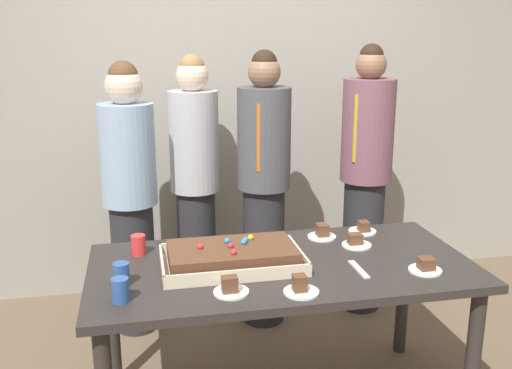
{
  "coord_description": "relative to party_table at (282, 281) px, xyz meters",
  "views": [
    {
      "loc": [
        -0.63,
        -2.42,
        1.82
      ],
      "look_at": [
        -0.09,
        0.15,
        1.12
      ],
      "focal_mm": 40.12,
      "sensor_mm": 36.0,
      "label": 1
    }
  ],
  "objects": [
    {
      "name": "plated_slice_center_front",
      "position": [
        -0.29,
        -0.27,
        0.12
      ],
      "size": [
        0.15,
        0.15,
        0.08
      ],
      "color": "white",
      "rests_on": "party_table"
    },
    {
      "name": "drink_cup_far_end",
      "position": [
        -0.66,
        0.25,
        0.14
      ],
      "size": [
        0.07,
        0.07,
        0.1
      ],
      "primitive_type": "cylinder",
      "color": "red",
      "rests_on": "party_table"
    },
    {
      "name": "party_table",
      "position": [
        0.0,
        0.0,
        0.0
      ],
      "size": [
        1.79,
        0.87,
        0.77
      ],
      "color": "#2D2826",
      "rests_on": "ground_plane"
    },
    {
      "name": "person_green_shirt_behind",
      "position": [
        -0.7,
        0.96,
        0.2
      ],
      "size": [
        0.33,
        0.33,
        1.67
      ],
      "rotation": [
        0.0,
        0.0,
        -1.11
      ],
      "color": "#28282D",
      "rests_on": "ground_plane"
    },
    {
      "name": "plated_slice_far_right",
      "position": [
        0.54,
        0.33,
        0.11
      ],
      "size": [
        0.15,
        0.15,
        0.06
      ],
      "color": "white",
      "rests_on": "party_table"
    },
    {
      "name": "plated_slice_far_left",
      "position": [
        0.29,
        0.3,
        0.12
      ],
      "size": [
        0.15,
        0.15,
        0.07
      ],
      "color": "white",
      "rests_on": "party_table"
    },
    {
      "name": "plated_slice_center_back",
      "position": [
        0.42,
        0.15,
        0.11
      ],
      "size": [
        0.15,
        0.15,
        0.06
      ],
      "color": "white",
      "rests_on": "party_table"
    },
    {
      "name": "interior_back_panel",
      "position": [
        0.0,
        1.6,
        0.82
      ],
      "size": [
        8.0,
        0.12,
        3.0
      ],
      "primitive_type": "cube",
      "color": "#9E998E",
      "rests_on": "ground_plane"
    },
    {
      "name": "plated_slice_near_right",
      "position": [
        0.62,
        -0.22,
        0.11
      ],
      "size": [
        0.15,
        0.15,
        0.06
      ],
      "color": "white",
      "rests_on": "party_table"
    },
    {
      "name": "person_far_right_suit",
      "position": [
        -0.29,
        1.17,
        0.21
      ],
      "size": [
        0.32,
        0.32,
        1.69
      ],
      "rotation": [
        0.0,
        0.0,
        -1.53
      ],
      "color": "#28282D",
      "rests_on": "ground_plane"
    },
    {
      "name": "drink_cup_middle",
      "position": [
        -0.73,
        -0.25,
        0.14
      ],
      "size": [
        0.07,
        0.07,
        0.1
      ],
      "primitive_type": "cylinder",
      "color": "#2D5199",
      "rests_on": "party_table"
    },
    {
      "name": "sheet_cake",
      "position": [
        -0.23,
        0.02,
        0.14
      ],
      "size": [
        0.65,
        0.4,
        0.12
      ],
      "color": "beige",
      "rests_on": "party_table"
    },
    {
      "name": "plated_slice_near_left",
      "position": [
        -0.0,
        -0.32,
        0.11
      ],
      "size": [
        0.15,
        0.15,
        0.08
      ],
      "color": "white",
      "rests_on": "party_table"
    },
    {
      "name": "drink_cup_nearest",
      "position": [
        -0.73,
        -0.09,
        0.14
      ],
      "size": [
        0.07,
        0.07,
        0.1
      ],
      "primitive_type": "cylinder",
      "color": "#2D5199",
      "rests_on": "party_table"
    },
    {
      "name": "person_serving_front",
      "position": [
        0.11,
        0.9,
        0.22
      ],
      "size": [
        0.32,
        0.32,
        1.72
      ],
      "rotation": [
        0.0,
        0.0,
        -1.95
      ],
      "color": "#28282D",
      "rests_on": "ground_plane"
    },
    {
      "name": "person_striped_tie_right",
      "position": [
        0.8,
        0.95,
        0.24
      ],
      "size": [
        0.33,
        0.33,
        1.76
      ],
      "rotation": [
        0.0,
        0.0,
        -2.41
      ],
      "color": "#28282D",
      "rests_on": "ground_plane"
    },
    {
      "name": "cake_server_utensil",
      "position": [
        0.32,
        -0.15,
        0.1
      ],
      "size": [
        0.03,
        0.2,
        0.01
      ],
      "primitive_type": "cube",
      "color": "silver",
      "rests_on": "party_table"
    }
  ]
}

